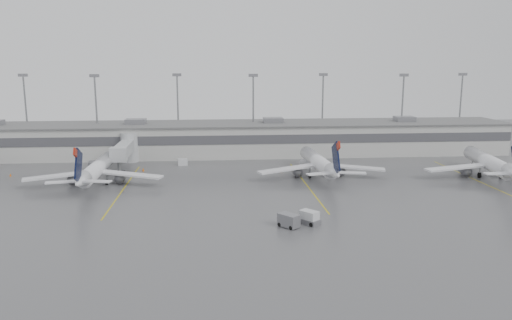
{
  "coord_description": "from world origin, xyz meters",
  "views": [
    {
      "loc": [
        -0.36,
        -69.64,
        23.28
      ],
      "look_at": [
        7.65,
        24.0,
        5.0
      ],
      "focal_mm": 35.0,
      "sensor_mm": 36.0,
      "label": 1
    }
  ],
  "objects": [
    {
      "name": "jet_mid_left",
      "position": [
        -23.33,
        27.44,
        2.98
      ],
      "size": [
        26.49,
        29.66,
        9.6
      ],
      "rotation": [
        0.0,
        0.0,
        -0.0
      ],
      "color": "white",
      "rests_on": "ground"
    },
    {
      "name": "stand_markings",
      "position": [
        -0.0,
        24.0,
        0.01
      ],
      "size": [
        105.25,
        40.0,
        0.01
      ],
      "color": "#CEBA0C",
      "rests_on": "ground"
    },
    {
      "name": "light_masts",
      "position": [
        0.0,
        63.75,
        12.03
      ],
      "size": [
        142.4,
        8.0,
        20.6
      ],
      "color": "gray",
      "rests_on": "ground"
    },
    {
      "name": "gse_uld_c",
      "position": [
        20.21,
        38.84,
        0.9
      ],
      "size": [
        3.0,
        2.53,
        1.81
      ],
      "primitive_type": "cube",
      "rotation": [
        0.0,
        0.0,
        -0.39
      ],
      "color": "silver",
      "rests_on": "ground"
    },
    {
      "name": "jet_far_right",
      "position": [
        56.42,
        26.64,
        3.11
      ],
      "size": [
        27.13,
        30.68,
        10.0
      ],
      "rotation": [
        0.0,
        0.0,
        -0.18
      ],
      "color": "white",
      "rests_on": "ground"
    },
    {
      "name": "cone_d",
      "position": [
        56.5,
        37.34,
        0.36
      ],
      "size": [
        0.45,
        0.45,
        0.72
      ],
      "primitive_type": "cone",
      "color": "#E36304",
      "rests_on": "ground"
    },
    {
      "name": "jet_bridge_right",
      "position": [
        -20.5,
        45.72,
        3.87
      ],
      "size": [
        4.0,
        17.2,
        7.0
      ],
      "color": "#AAACAF",
      "rests_on": "ground"
    },
    {
      "name": "terminal",
      "position": [
        -0.01,
        57.98,
        4.17
      ],
      "size": [
        152.0,
        17.0,
        9.45
      ],
      "color": "#B5B4AF",
      "rests_on": "ground"
    },
    {
      "name": "ground",
      "position": [
        0.0,
        0.0,
        0.0
      ],
      "size": [
        260.0,
        260.0,
        0.0
      ],
      "primitive_type": "plane",
      "color": "#505052",
      "rests_on": "ground"
    },
    {
      "name": "baggage_cart",
      "position": [
        10.22,
        -1.41,
        1.02
      ],
      "size": [
        3.29,
        3.42,
        1.95
      ],
      "rotation": [
        0.0,
        0.0,
        0.71
      ],
      "color": "slate",
      "rests_on": "ground"
    },
    {
      "name": "cone_b",
      "position": [
        -15.93,
        38.92,
        0.39
      ],
      "size": [
        0.48,
        0.48,
        0.77
      ],
      "primitive_type": "cone",
      "color": "#E36304",
      "rests_on": "ground"
    },
    {
      "name": "baggage_tug",
      "position": [
        13.42,
        -0.21,
        0.78
      ],
      "size": [
        3.46,
        3.58,
        1.99
      ],
      "rotation": [
        0.0,
        0.0,
        0.71
      ],
      "color": "silver",
      "rests_on": "ground"
    },
    {
      "name": "gse_loader",
      "position": [
        -27.06,
        40.82,
        0.98
      ],
      "size": [
        2.42,
        3.39,
        1.96
      ],
      "primitive_type": "cube",
      "rotation": [
        0.0,
        0.0,
        0.15
      ],
      "color": "slate",
      "rests_on": "ground"
    },
    {
      "name": "cone_c",
      "position": [
        14.23,
        35.83,
        0.36
      ],
      "size": [
        0.45,
        0.45,
        0.71
      ],
      "primitive_type": "cone",
      "color": "#E36304",
      "rests_on": "ground"
    },
    {
      "name": "gse_uld_b",
      "position": [
        -7.69,
        44.68,
        0.77
      ],
      "size": [
        2.41,
        1.82,
        1.55
      ],
      "primitive_type": "cube",
      "rotation": [
        0.0,
        0.0,
        0.18
      ],
      "color": "silver",
      "rests_on": "ground"
    },
    {
      "name": "jet_mid_right",
      "position": [
        21.36,
        30.18,
        3.01
      ],
      "size": [
        26.71,
        29.96,
        9.69
      ],
      "rotation": [
        0.0,
        0.0,
        0.03
      ],
      "color": "white",
      "rests_on": "ground"
    },
    {
      "name": "cone_a",
      "position": [
        -43.0,
        36.22,
        0.32
      ],
      "size": [
        0.4,
        0.4,
        0.63
      ],
      "primitive_type": "cone",
      "color": "#E36304",
      "rests_on": "ground"
    }
  ]
}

